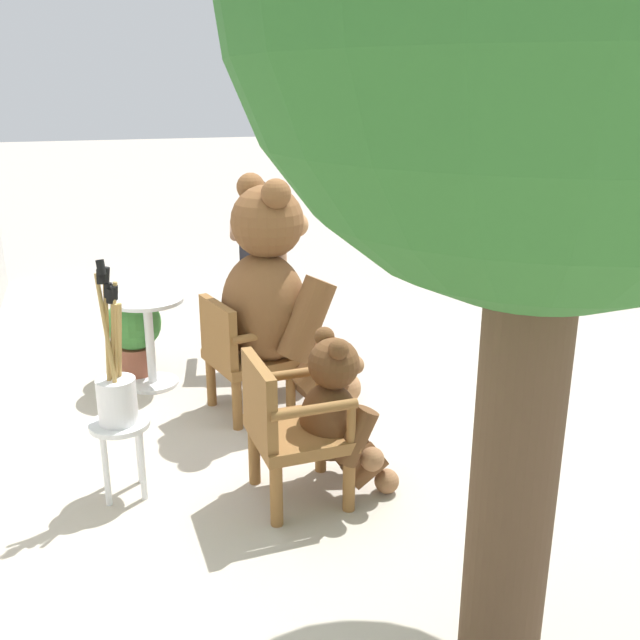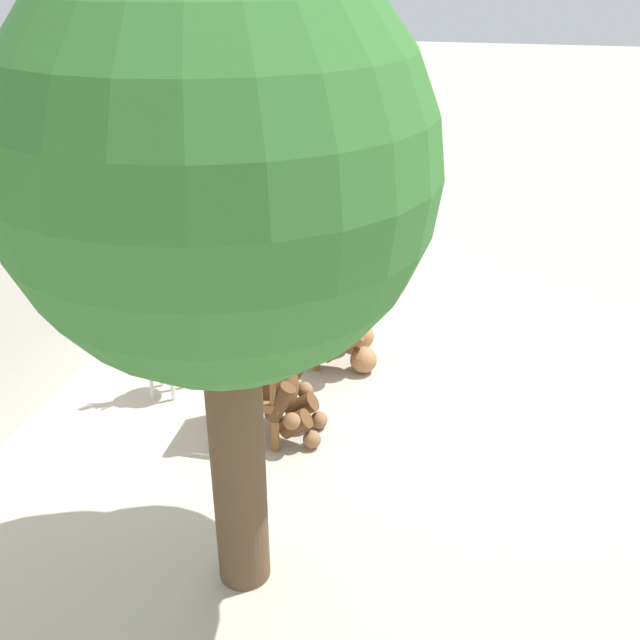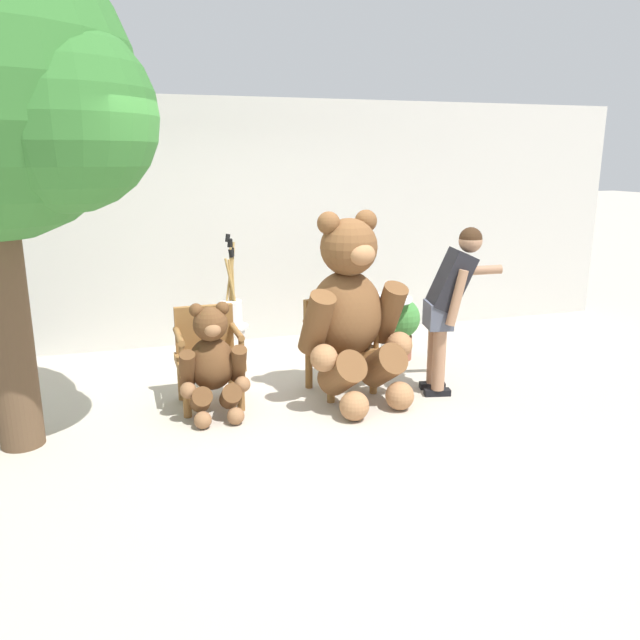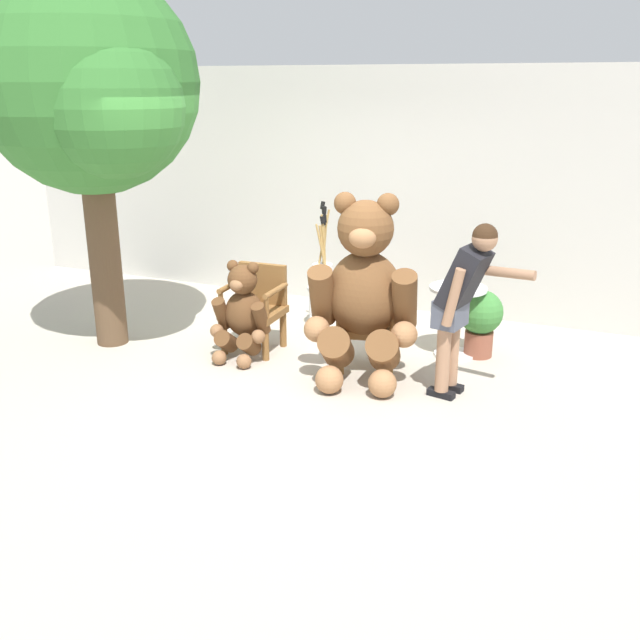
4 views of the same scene
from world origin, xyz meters
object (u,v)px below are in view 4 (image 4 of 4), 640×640
object	(u,v)px
teddy_bear_small	(242,312)
white_stool	(322,296)
wooden_chair_left	(256,305)
round_side_table	(457,313)
brush_bucket	(323,268)
person_visitor	(462,296)
patio_tree	(92,89)
wooden_chair_right	(369,320)
teddy_bear_large	(364,290)
potted_plant	(480,318)

from	to	relation	value
teddy_bear_small	white_stool	distance (m)	1.25
wooden_chair_left	white_stool	world-z (taller)	wooden_chair_left
white_stool	round_side_table	size ratio (longest dim) A/B	0.64
brush_bucket	round_side_table	world-z (taller)	brush_bucket
person_visitor	patio_tree	xyz separation A→B (m)	(-3.55, -0.12, 1.63)
white_stool	brush_bucket	world-z (taller)	brush_bucket
person_visitor	wooden_chair_right	bearing A→B (deg)	158.14
brush_bucket	white_stool	bearing A→B (deg)	165.53
white_stool	patio_tree	world-z (taller)	patio_tree
wooden_chair_left	round_side_table	distance (m)	2.01
wooden_chair_left	round_side_table	size ratio (longest dim) A/B	1.19
teddy_bear_large	white_stool	distance (m)	1.54
teddy_bear_small	potted_plant	world-z (taller)	teddy_bear_small
teddy_bear_small	brush_bucket	bearing A→B (deg)	73.24
wooden_chair_left	white_stool	size ratio (longest dim) A/B	1.87
wooden_chair_right	round_side_table	distance (m)	0.92
round_side_table	teddy_bear_large	bearing A→B (deg)	-129.13
person_visitor	round_side_table	size ratio (longest dim) A/B	2.15
wooden_chair_right	brush_bucket	world-z (taller)	brush_bucket
round_side_table	potted_plant	distance (m)	0.24
wooden_chair_left	brush_bucket	distance (m)	0.99
brush_bucket	potted_plant	size ratio (longest dim) A/B	1.39
potted_plant	brush_bucket	bearing A→B (deg)	172.72
brush_bucket	potted_plant	distance (m)	1.82
patio_tree	wooden_chair_right	bearing A→B (deg)	10.74
wooden_chair_left	patio_tree	xyz separation A→B (m)	(-1.40, -0.50, 2.09)
wooden_chair_right	brush_bucket	distance (m)	1.26
round_side_table	potted_plant	xyz separation A→B (m)	(0.22, 0.10, -0.05)
wooden_chair_left	brush_bucket	world-z (taller)	brush_bucket
brush_bucket	teddy_bear_large	bearing A→B (deg)	-52.86
person_visitor	teddy_bear_large	bearing A→B (deg)	173.17
teddy_bear_small	patio_tree	bearing A→B (deg)	-171.80
potted_plant	wooden_chair_left	bearing A→B (deg)	-162.72
wooden_chair_right	person_visitor	world-z (taller)	person_visitor
teddy_bear_small	teddy_bear_large	bearing A→B (deg)	1.08
person_visitor	brush_bucket	bearing A→B (deg)	144.59
wooden_chair_right	potted_plant	xyz separation A→B (m)	(0.93, 0.67, -0.07)
wooden_chair_right	teddy_bear_large	size ratio (longest dim) A/B	0.51
wooden_chair_left	patio_tree	size ratio (longest dim) A/B	0.23
wooden_chair_left	teddy_bear_small	size ratio (longest dim) A/B	0.88
teddy_bear_large	brush_bucket	size ratio (longest dim) A/B	1.80
teddy_bear_small	white_stool	bearing A→B (deg)	73.36
white_stool	teddy_bear_small	bearing A→B (deg)	-106.64
brush_bucket	patio_tree	world-z (taller)	patio_tree
teddy_bear_small	potted_plant	size ratio (longest dim) A/B	1.44
potted_plant	teddy_bear_small	bearing A→B (deg)	-155.83
teddy_bear_large	teddy_bear_small	size ratio (longest dim) A/B	1.73
teddy_bear_small	white_stool	world-z (taller)	teddy_bear_small
teddy_bear_large	patio_tree	distance (m)	3.16
teddy_bear_large	round_side_table	bearing A→B (deg)	50.87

